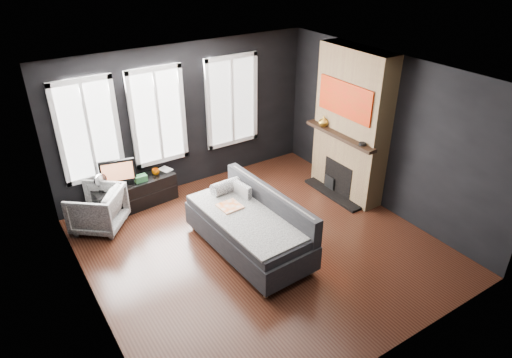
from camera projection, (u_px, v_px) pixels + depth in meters
floor at (261, 247)px, 7.16m from camera, size 5.00×5.00×0.00m
ceiling at (262, 78)px, 5.86m from camera, size 5.00×5.00×0.00m
wall_back at (186, 118)px, 8.35m from camera, size 5.00×0.02×2.70m
wall_left at (83, 225)px, 5.31m from camera, size 0.02×5.00×2.70m
wall_right at (385, 134)px, 7.70m from camera, size 0.02×5.00×2.70m
windows at (158, 66)px, 7.61m from camera, size 4.00×0.16×1.76m
fireplace at (351, 125)px, 8.05m from camera, size 0.70×1.62×2.70m
sofa at (248, 224)px, 6.87m from camera, size 1.21×2.25×0.94m
stripe_pillow at (242, 194)px, 7.25m from camera, size 0.14×0.37×0.36m
armchair at (97, 207)px, 7.45m from camera, size 1.04×1.04×0.79m
media_console at (136, 194)px, 8.11m from camera, size 1.49×0.60×0.50m
monitor at (117, 171)px, 7.75m from camera, size 0.62×0.26×0.54m
desk_fan at (101, 182)px, 7.63m from camera, size 0.30×0.30×0.33m
mug at (156, 171)px, 8.19m from camera, size 0.15×0.13×0.14m
book at (161, 166)px, 8.25m from camera, size 0.17×0.08×0.24m
storage_box at (141, 178)px, 7.97m from camera, size 0.21×0.13×0.11m
mantel_vase at (324, 121)px, 8.27m from camera, size 0.20×0.21×0.18m
mantel_clock at (363, 144)px, 7.57m from camera, size 0.15×0.15×0.04m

